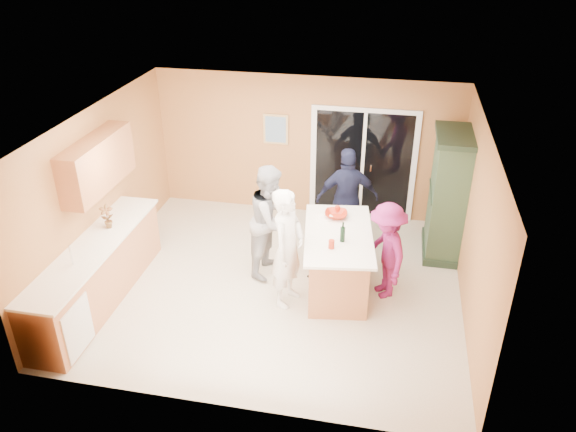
% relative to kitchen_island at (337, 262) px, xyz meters
% --- Properties ---
extents(floor, '(5.50, 5.50, 0.00)m').
position_rel_kitchen_island_xyz_m(floor, '(-0.90, -0.10, -0.44)').
color(floor, beige).
rests_on(floor, ground).
extents(ceiling, '(5.50, 5.00, 0.10)m').
position_rel_kitchen_island_xyz_m(ceiling, '(-0.90, -0.10, 2.16)').
color(ceiling, white).
rests_on(ceiling, wall_back).
extents(wall_back, '(5.50, 0.10, 2.60)m').
position_rel_kitchen_island_xyz_m(wall_back, '(-0.90, 2.40, 0.86)').
color(wall_back, tan).
rests_on(wall_back, ground).
extents(wall_front, '(5.50, 0.10, 2.60)m').
position_rel_kitchen_island_xyz_m(wall_front, '(-0.90, -2.60, 0.86)').
color(wall_front, tan).
rests_on(wall_front, ground).
extents(wall_left, '(0.10, 5.00, 2.60)m').
position_rel_kitchen_island_xyz_m(wall_left, '(-3.65, -0.10, 0.86)').
color(wall_left, tan).
rests_on(wall_left, ground).
extents(wall_right, '(0.10, 5.00, 2.60)m').
position_rel_kitchen_island_xyz_m(wall_right, '(1.85, -0.10, 0.86)').
color(wall_right, tan).
rests_on(wall_right, ground).
extents(left_cabinet_run, '(0.65, 3.05, 1.24)m').
position_rel_kitchen_island_xyz_m(left_cabinet_run, '(-3.35, -1.15, 0.02)').
color(left_cabinet_run, '#C1774B').
rests_on(left_cabinet_run, floor).
extents(upper_cabinets, '(0.35, 1.60, 0.75)m').
position_rel_kitchen_island_xyz_m(upper_cabinets, '(-3.48, -0.30, 1.43)').
color(upper_cabinets, '#C1774B').
rests_on(upper_cabinets, wall_left).
extents(sliding_door, '(1.90, 0.07, 2.10)m').
position_rel_kitchen_island_xyz_m(sliding_door, '(0.15, 2.37, 0.61)').
color(sliding_door, white).
rests_on(sliding_door, floor).
extents(framed_picture, '(0.46, 0.04, 0.56)m').
position_rel_kitchen_island_xyz_m(framed_picture, '(-1.45, 2.38, 1.16)').
color(framed_picture, tan).
rests_on(framed_picture, wall_back).
extents(kitchen_island, '(1.22, 1.91, 0.94)m').
position_rel_kitchen_island_xyz_m(kitchen_island, '(0.00, 0.00, 0.00)').
color(kitchen_island, '#C1774B').
rests_on(kitchen_island, floor).
extents(green_hutch, '(0.60, 1.14, 2.09)m').
position_rel_kitchen_island_xyz_m(green_hutch, '(1.59, 1.39, 0.58)').
color(green_hutch, '#1E3122').
rests_on(green_hutch, floor).
extents(woman_white, '(0.59, 0.75, 1.80)m').
position_rel_kitchen_island_xyz_m(woman_white, '(-0.66, -0.47, 0.46)').
color(woman_white, white).
rests_on(woman_white, floor).
extents(woman_grey, '(0.85, 0.99, 1.79)m').
position_rel_kitchen_island_xyz_m(woman_grey, '(-1.06, 0.28, 0.45)').
color(woman_grey, '#A0A0A3').
rests_on(woman_grey, floor).
extents(woman_navy, '(1.10, 0.66, 1.75)m').
position_rel_kitchen_island_xyz_m(woman_navy, '(-0.01, 1.29, 0.43)').
color(woman_navy, '#1B1B3C').
rests_on(woman_navy, floor).
extents(woman_magenta, '(0.90, 1.11, 1.49)m').
position_rel_kitchen_island_xyz_m(woman_magenta, '(0.70, -0.02, 0.30)').
color(woman_magenta, '#7E1B58').
rests_on(woman_magenta, floor).
extents(serving_bowl, '(0.37, 0.37, 0.08)m').
position_rel_kitchen_island_xyz_m(serving_bowl, '(-0.10, 0.50, 0.54)').
color(serving_bowl, '#AB2913').
rests_on(serving_bowl, kitchen_island).
extents(tulip_vase, '(0.23, 0.20, 0.38)m').
position_rel_kitchen_island_xyz_m(tulip_vase, '(-3.35, -0.49, 0.69)').
color(tulip_vase, '#AD1121').
rests_on(tulip_vase, left_cabinet_run).
extents(tumbler_near, '(0.10, 0.10, 0.11)m').
position_rel_kitchen_island_xyz_m(tumbler_near, '(-0.10, 0.63, 0.56)').
color(tumbler_near, '#AB2913').
rests_on(tumbler_near, kitchen_island).
extents(tumbler_far, '(0.09, 0.09, 0.12)m').
position_rel_kitchen_island_xyz_m(tumbler_far, '(-0.05, -0.42, 0.56)').
color(tumbler_far, '#AB2913').
rests_on(tumbler_far, kitchen_island).
extents(wine_bottle, '(0.07, 0.07, 0.30)m').
position_rel_kitchen_island_xyz_m(wine_bottle, '(0.07, -0.21, 0.62)').
color(wine_bottle, black).
rests_on(wine_bottle, kitchen_island).
extents(white_plate, '(0.27, 0.27, 0.02)m').
position_rel_kitchen_island_xyz_m(white_plate, '(-0.26, 0.42, 0.51)').
color(white_plate, white).
rests_on(white_plate, kitchen_island).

